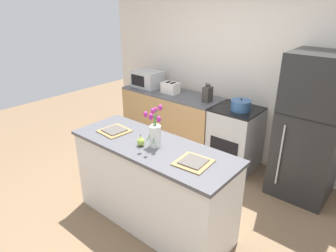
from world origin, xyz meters
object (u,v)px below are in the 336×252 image
Objects in this scene: plate_setting_left at (115,131)px; plate_setting_right at (193,162)px; microwave at (147,79)px; toaster at (170,88)px; knife_block at (208,94)px; pear_figurine at (141,141)px; cooking_pot at (241,105)px; refrigerator at (310,129)px; stove_range at (235,139)px; flower_vase at (155,132)px.

plate_setting_left is 1.06m from plate_setting_right.
microwave reaches higher than plate_setting_left.
toaster is 0.68m from knife_block.
pear_figurine is at bearing -59.12° from toaster.
microwave is 1.78× the size of knife_block.
cooking_pot reaches higher than plate_setting_right.
toaster is at bearing -3.69° from microwave.
plate_setting_right is 1.12× the size of toaster.
stove_range is at bearing -179.96° from refrigerator.
flower_vase is 1.57m from cooking_pot.
plate_setting_left is at bearing -113.35° from cooking_pot.
plate_setting_right is (0.59, 0.06, -0.04)m from pear_figurine.
refrigerator is 6.48× the size of cooking_pot.
stove_range is at bearing 0.02° from microwave.
microwave and knife_block have the same top height.
plate_setting_right is 1.16× the size of knife_block.
refrigerator is at bearing 0.04° from stove_range.
toaster is (-0.99, 1.65, -0.00)m from pear_figurine.
toaster is 0.54m from microwave.
stove_range is 0.74m from knife_block.
stove_range is 1.82m from plate_setting_left.
flower_vase reaches higher than toaster.
microwave reaches higher than pear_figurine.
microwave is (-0.53, 0.03, 0.05)m from toaster.
toaster is (-1.58, 1.59, 0.04)m from plate_setting_right.
flower_vase is at bearing -91.91° from stove_range.
pear_figurine is 0.39× the size of plate_setting_left.
flower_vase reaches higher than cooking_pot.
cooking_pot is 0.54m from knife_block.
toaster is (-0.53, 1.59, 0.04)m from plate_setting_left.
plate_setting_left is 1.94m from microwave.
knife_block is at bearing 84.68° from plate_setting_left.
pear_figurine is 0.39× the size of plate_setting_right.
stove_range is 2.90× the size of plate_setting_left.
pear_figurine is at bearing -95.65° from stove_range.
refrigerator is 4.17× the size of flower_vase.
plate_setting_left is at bearing 172.97° from pear_figurine.
toaster is at bearing -179.02° from refrigerator.
microwave is at bearing 176.31° from toaster.
cooking_pot reaches higher than pear_figurine.
flower_vase is 1.51× the size of toaster.
stove_range is 1.27m from toaster.
knife_block is at bearing -177.77° from stove_range.
plate_setting_right is at bearing 5.46° from pear_figurine.
refrigerator is at bearing 57.90° from flower_vase.
refrigerator is 1.71m from plate_setting_right.
plate_setting_left is (-1.58, -1.63, 0.08)m from refrigerator.
cooking_pot is at bearing -1.10° from microwave.
flower_vase is at bearing -54.86° from toaster.
refrigerator is at bearing 56.49° from pear_figurine.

